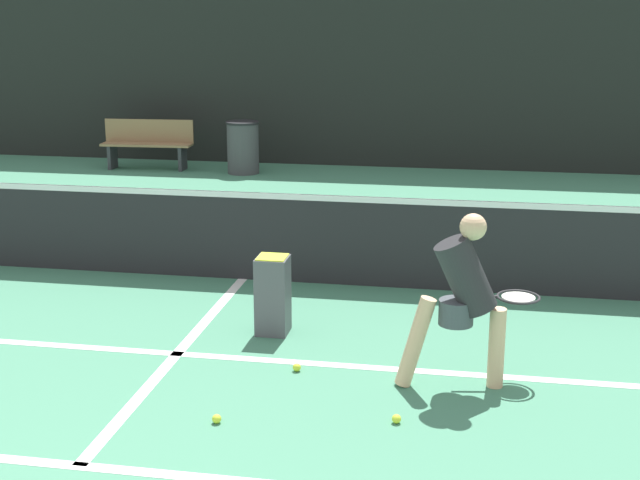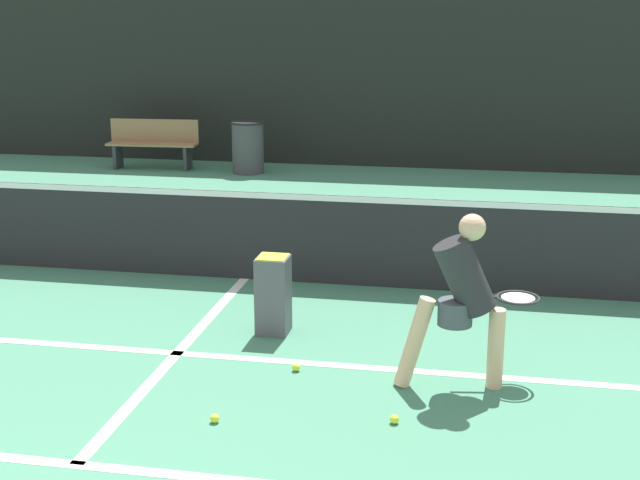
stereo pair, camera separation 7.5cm
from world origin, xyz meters
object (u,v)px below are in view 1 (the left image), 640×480
(trash_bin, at_px, (243,147))
(parked_car, at_px, (196,111))
(ball_hopper, at_px, (273,293))
(player_practicing, at_px, (464,294))
(courtside_bench, at_px, (148,142))

(trash_bin, relative_size, parked_car, 0.20)
(ball_hopper, relative_size, trash_bin, 0.79)
(player_practicing, distance_m, trash_bin, 9.15)
(player_practicing, xyz_separation_m, ball_hopper, (-1.68, 0.86, -0.37))
(player_practicing, distance_m, parked_car, 13.21)
(player_practicing, bearing_deg, trash_bin, 106.41)
(ball_hopper, bearing_deg, trash_bin, 106.92)
(parked_car, bearing_deg, player_practicing, -63.41)
(trash_bin, height_order, parked_car, parked_car)
(ball_hopper, distance_m, trash_bin, 7.73)
(player_practicing, bearing_deg, ball_hopper, 143.93)
(parked_car, bearing_deg, trash_bin, -60.87)
(parked_car, bearing_deg, courtside_bench, -86.36)
(courtside_bench, relative_size, parked_car, 0.35)
(trash_bin, xyz_separation_m, parked_car, (-1.98, 3.56, 0.16))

